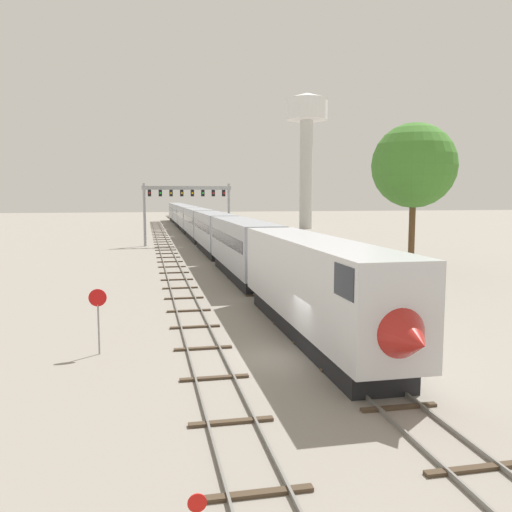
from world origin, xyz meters
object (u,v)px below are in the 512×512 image
(passenger_train, at_px, (198,223))
(water_tower, at_px, (307,126))
(signal_gantry, at_px, (187,200))
(stop_sign, at_px, (98,312))
(trackside_tree_left, at_px, (414,166))

(passenger_train, relative_size, water_tower, 4.96)
(passenger_train, distance_m, signal_gantry, 10.01)
(signal_gantry, xyz_separation_m, water_tower, (26.65, 32.02, 14.45))
(passenger_train, xyz_separation_m, water_tower, (24.40, 22.99, 18.12))
(passenger_train, xyz_separation_m, stop_sign, (-10.00, -59.11, -0.74))
(passenger_train, distance_m, water_tower, 38.10)
(stop_sign, bearing_deg, trackside_tree_left, 38.61)
(signal_gantry, height_order, water_tower, water_tower)
(water_tower, height_order, trackside_tree_left, water_tower)
(water_tower, bearing_deg, passenger_train, -136.71)
(passenger_train, height_order, stop_sign, passenger_train)
(water_tower, bearing_deg, signal_gantry, -129.77)
(signal_gantry, bearing_deg, stop_sign, -98.80)
(stop_sign, bearing_deg, signal_gantry, 81.20)
(stop_sign, xyz_separation_m, trackside_tree_left, (25.39, 20.28, 7.58))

